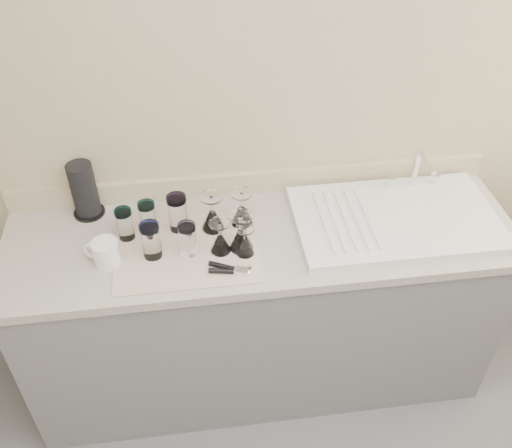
{
  "coord_description": "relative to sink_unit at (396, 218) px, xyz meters",
  "views": [
    {
      "loc": [
        -0.25,
        -0.49,
        2.41
      ],
      "look_at": [
        -0.03,
        1.15,
        1.0
      ],
      "focal_mm": 40.0,
      "sensor_mm": 36.0,
      "label": 1
    }
  ],
  "objects": [
    {
      "name": "room_envelope",
      "position": [
        -0.55,
        -1.2,
        0.64
      ],
      "size": [
        3.54,
        3.5,
        2.52
      ],
      "color": "#59595E",
      "rests_on": "ground"
    },
    {
      "name": "counter_unit",
      "position": [
        -0.55,
        -0.0,
        -0.47
      ],
      "size": [
        2.06,
        0.62,
        0.9
      ],
      "color": "slate",
      "rests_on": "ground"
    },
    {
      "name": "sink_unit",
      "position": [
        0.0,
        0.0,
        0.0
      ],
      "size": [
        0.82,
        0.5,
        0.22
      ],
      "color": "white",
      "rests_on": "counter_unit"
    },
    {
      "name": "dish_towel",
      "position": [
        -0.85,
        -0.06,
        -0.02
      ],
      "size": [
        0.55,
        0.42,
        0.01
      ],
      "primitive_type": "cube",
      "color": "silver",
      "rests_on": "counter_unit"
    },
    {
      "name": "tumbler_teal",
      "position": [
        -1.08,
        0.05,
        0.06
      ],
      "size": [
        0.07,
        0.07,
        0.13
      ],
      "color": "white",
      "rests_on": "dish_towel"
    },
    {
      "name": "tumbler_cyan",
      "position": [
        -1.0,
        0.07,
        0.06
      ],
      "size": [
        0.07,
        0.07,
        0.14
      ],
      "color": "white",
      "rests_on": "dish_towel"
    },
    {
      "name": "tumbler_purple",
      "position": [
        -0.88,
        0.07,
        0.07
      ],
      "size": [
        0.08,
        0.08,
        0.16
      ],
      "color": "white",
      "rests_on": "dish_towel"
    },
    {
      "name": "tumbler_blue",
      "position": [
        -0.98,
        -0.07,
        0.06
      ],
      "size": [
        0.08,
        0.08,
        0.15
      ],
      "color": "white",
      "rests_on": "dish_towel"
    },
    {
      "name": "tumbler_lavender",
      "position": [
        -0.85,
        -0.08,
        0.06
      ],
      "size": [
        0.07,
        0.07,
        0.14
      ],
      "color": "white",
      "rests_on": "dish_towel"
    },
    {
      "name": "goblet_back_left",
      "position": [
        -0.74,
        0.05,
        0.04
      ],
      "size": [
        0.09,
        0.09,
        0.16
      ],
      "color": "white",
      "rests_on": "dish_towel"
    },
    {
      "name": "goblet_back_right",
      "position": [
        -0.62,
        0.07,
        0.04
      ],
      "size": [
        0.09,
        0.09,
        0.16
      ],
      "color": "white",
      "rests_on": "dish_towel"
    },
    {
      "name": "goblet_front_left",
      "position": [
        -0.72,
        -0.08,
        0.04
      ],
      "size": [
        0.08,
        0.08,
        0.14
      ],
      "color": "white",
      "rests_on": "dish_towel"
    },
    {
      "name": "goblet_front_right",
      "position": [
        -0.64,
        -0.08,
        0.04
      ],
      "size": [
        0.09,
        0.09,
        0.16
      ],
      "color": "white",
      "rests_on": "dish_towel"
    },
    {
      "name": "goblet_extra",
      "position": [
        -0.63,
        -0.11,
        0.03
      ],
      "size": [
        0.07,
        0.07,
        0.12
      ],
      "color": "white",
      "rests_on": "dish_towel"
    },
    {
      "name": "can_opener",
      "position": [
        -0.7,
        -0.2,
        -0.0
      ],
      "size": [
        0.16,
        0.09,
        0.02
      ],
      "color": "silver",
      "rests_on": "dish_towel"
    },
    {
      "name": "white_mug",
      "position": [
        -1.15,
        -0.09,
        0.03
      ],
      "size": [
        0.15,
        0.13,
        0.1
      ],
      "color": "white",
      "rests_on": "counter_unit"
    },
    {
      "name": "paper_towel_roll",
      "position": [
        -1.25,
        0.23,
        0.1
      ],
      "size": [
        0.13,
        0.13,
        0.24
      ],
      "color": "black",
      "rests_on": "counter_unit"
    }
  ]
}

